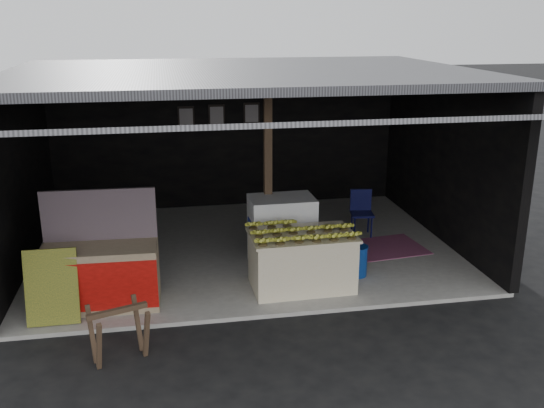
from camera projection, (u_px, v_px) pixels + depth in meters
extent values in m
plane|color=black|center=(271.00, 318.00, 7.97)|extent=(80.00, 80.00, 0.00)
cube|color=gray|center=(245.00, 248.00, 10.31)|extent=(7.00, 5.00, 0.06)
cube|color=black|center=(227.00, 135.00, 12.22)|extent=(7.00, 0.15, 2.90)
cube|color=black|center=(17.00, 173.00, 9.27)|extent=(0.15, 5.00, 2.90)
cube|color=black|center=(444.00, 155.00, 10.47)|extent=(0.15, 5.00, 2.90)
cube|color=#232326|center=(242.00, 73.00, 9.44)|extent=(7.20, 5.20, 0.12)
cube|color=#232326|center=(287.00, 125.00, 6.27)|extent=(7.40, 2.47, 0.48)
cube|color=#4A3525|center=(268.00, 173.00, 9.37)|extent=(0.12, 0.12, 2.85)
cube|color=silver|center=(302.00, 262.00, 8.65)|extent=(1.44, 0.88, 0.78)
cube|color=silver|center=(302.00, 235.00, 8.53)|extent=(1.50, 0.94, 0.04)
cube|color=white|center=(282.00, 231.00, 9.41)|extent=(1.00, 0.68, 1.10)
cube|color=navy|center=(286.00, 235.00, 9.08)|extent=(0.77, 0.03, 0.33)
cube|color=#B21414|center=(286.00, 259.00, 9.19)|extent=(0.49, 0.03, 0.11)
cube|color=#998466|center=(101.00, 276.00, 8.08)|extent=(1.53, 0.71, 0.85)
cube|color=red|center=(99.00, 287.00, 7.76)|extent=(1.51, 0.07, 0.66)
cube|color=white|center=(99.00, 288.00, 7.75)|extent=(0.51, 0.03, 0.17)
cube|color=#1E1A50|center=(98.00, 215.00, 8.11)|extent=(1.51, 0.10, 0.71)
cube|color=black|center=(52.00, 287.00, 7.61)|extent=(0.65, 0.25, 0.96)
cube|color=#4A3525|center=(99.00, 347.00, 6.65)|extent=(0.13, 0.26, 0.66)
cube|color=#4A3525|center=(147.00, 334.00, 6.90)|extent=(0.13, 0.26, 0.66)
cube|color=#4A3525|center=(92.00, 334.00, 6.92)|extent=(0.13, 0.26, 0.66)
cube|color=#4A3525|center=(138.00, 322.00, 7.17)|extent=(0.13, 0.26, 0.66)
cube|color=#4A3525|center=(117.00, 311.00, 6.82)|extent=(0.67, 0.28, 0.06)
cylinder|color=navy|center=(357.00, 262.00, 9.09)|extent=(0.30, 0.30, 0.44)
cylinder|color=#0B0D3C|center=(354.00, 228.00, 10.62)|extent=(0.03, 0.03, 0.40)
cylinder|color=#0B0D3C|center=(371.00, 227.00, 10.63)|extent=(0.03, 0.03, 0.40)
cylinder|color=#0B0D3C|center=(352.00, 222.00, 10.90)|extent=(0.03, 0.03, 0.40)
cylinder|color=#0B0D3C|center=(368.00, 222.00, 10.91)|extent=(0.03, 0.03, 0.40)
cube|color=#0B0D3C|center=(362.00, 214.00, 10.71)|extent=(0.43, 0.43, 0.04)
cube|color=#0B0D3C|center=(361.00, 200.00, 10.81)|extent=(0.38, 0.09, 0.41)
cube|color=#761A52|center=(378.00, 248.00, 10.21)|extent=(1.61, 1.17, 0.01)
cube|color=black|center=(186.00, 117.00, 11.87)|extent=(0.32, 0.03, 0.42)
cube|color=#4C4C59|center=(186.00, 117.00, 11.85)|extent=(0.26, 0.02, 0.34)
cube|color=black|center=(217.00, 115.00, 11.97)|extent=(0.32, 0.03, 0.42)
cube|color=#4C4C59|center=(217.00, 115.00, 11.95)|extent=(0.26, 0.02, 0.34)
cube|color=black|center=(252.00, 113.00, 12.08)|extent=(0.32, 0.03, 0.42)
cube|color=#4C4C59|center=(252.00, 113.00, 12.06)|extent=(0.26, 0.02, 0.34)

